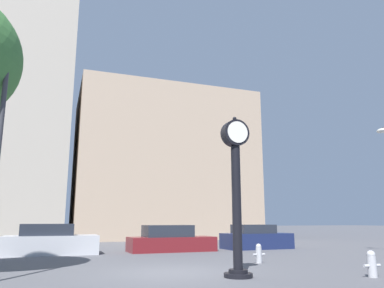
{
  "coord_description": "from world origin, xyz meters",
  "views": [
    {
      "loc": [
        -3.51,
        -11.6,
        1.57
      ],
      "look_at": [
        4.49,
        10.8,
        6.46
      ],
      "focal_mm": 35.0,
      "sensor_mm": 36.0,
      "label": 1
    }
  ],
  "objects_px": {
    "street_lamp_left": "(4,118)",
    "fire_hydrant_far": "(259,253)",
    "street_clock": "(236,187)",
    "car_maroon": "(170,240)",
    "car_navy": "(256,238)",
    "fire_hydrant_near": "(372,264)",
    "car_silver": "(50,241)"
  },
  "relations": [
    {
      "from": "car_maroon",
      "to": "street_lamp_left",
      "type": "bearing_deg",
      "value": -134.84
    },
    {
      "from": "car_silver",
      "to": "street_lamp_left",
      "type": "height_order",
      "value": "street_lamp_left"
    },
    {
      "from": "fire_hydrant_near",
      "to": "car_navy",
      "type": "bearing_deg",
      "value": 77.73
    },
    {
      "from": "street_clock",
      "to": "car_silver",
      "type": "height_order",
      "value": "street_clock"
    },
    {
      "from": "car_maroon",
      "to": "street_clock",
      "type": "bearing_deg",
      "value": -96.51
    },
    {
      "from": "car_navy",
      "to": "fire_hydrant_far",
      "type": "relative_size",
      "value": 5.53
    },
    {
      "from": "street_clock",
      "to": "fire_hydrant_far",
      "type": "relative_size",
      "value": 6.59
    },
    {
      "from": "fire_hydrant_far",
      "to": "fire_hydrant_near",
      "type": "bearing_deg",
      "value": -74.47
    },
    {
      "from": "fire_hydrant_near",
      "to": "car_maroon",
      "type": "bearing_deg",
      "value": 104.72
    },
    {
      "from": "car_silver",
      "to": "car_maroon",
      "type": "xyz_separation_m",
      "value": [
        5.91,
        -0.09,
        -0.04
      ]
    },
    {
      "from": "street_clock",
      "to": "car_maroon",
      "type": "bearing_deg",
      "value": 85.31
    },
    {
      "from": "street_lamp_left",
      "to": "fire_hydrant_near",
      "type": "bearing_deg",
      "value": -15.52
    },
    {
      "from": "car_maroon",
      "to": "car_navy",
      "type": "distance_m",
      "value": 5.18
    },
    {
      "from": "car_silver",
      "to": "car_navy",
      "type": "relative_size",
      "value": 1.08
    },
    {
      "from": "street_clock",
      "to": "car_maroon",
      "type": "distance_m",
      "value": 9.64
    },
    {
      "from": "street_lamp_left",
      "to": "fire_hydrant_far",
      "type": "bearing_deg",
      "value": 9.39
    },
    {
      "from": "street_clock",
      "to": "car_silver",
      "type": "distance_m",
      "value": 10.97
    },
    {
      "from": "car_maroon",
      "to": "car_navy",
      "type": "relative_size",
      "value": 1.15
    },
    {
      "from": "fire_hydrant_far",
      "to": "car_silver",
      "type": "bearing_deg",
      "value": 139.29
    },
    {
      "from": "street_lamp_left",
      "to": "street_clock",
      "type": "bearing_deg",
      "value": -13.16
    },
    {
      "from": "car_navy",
      "to": "street_lamp_left",
      "type": "relative_size",
      "value": 0.58
    },
    {
      "from": "car_navy",
      "to": "fire_hydrant_near",
      "type": "relative_size",
      "value": 5.34
    },
    {
      "from": "car_maroon",
      "to": "fire_hydrant_near",
      "type": "relative_size",
      "value": 6.16
    },
    {
      "from": "car_navy",
      "to": "fire_hydrant_near",
      "type": "bearing_deg",
      "value": -104.37
    },
    {
      "from": "street_clock",
      "to": "car_silver",
      "type": "xyz_separation_m",
      "value": [
        -5.14,
        9.49,
        -1.94
      ]
    },
    {
      "from": "car_silver",
      "to": "fire_hydrant_far",
      "type": "height_order",
      "value": "car_silver"
    },
    {
      "from": "street_clock",
      "to": "car_navy",
      "type": "relative_size",
      "value": 1.19
    },
    {
      "from": "car_silver",
      "to": "car_navy",
      "type": "bearing_deg",
      "value": 0.38
    },
    {
      "from": "car_silver",
      "to": "fire_hydrant_near",
      "type": "height_order",
      "value": "car_silver"
    },
    {
      "from": "car_silver",
      "to": "fire_hydrant_far",
      "type": "distance_m",
      "value": 9.93
    },
    {
      "from": "street_clock",
      "to": "car_navy",
      "type": "bearing_deg",
      "value": 58.24
    },
    {
      "from": "street_clock",
      "to": "fire_hydrant_near",
      "type": "relative_size",
      "value": 6.36
    }
  ]
}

